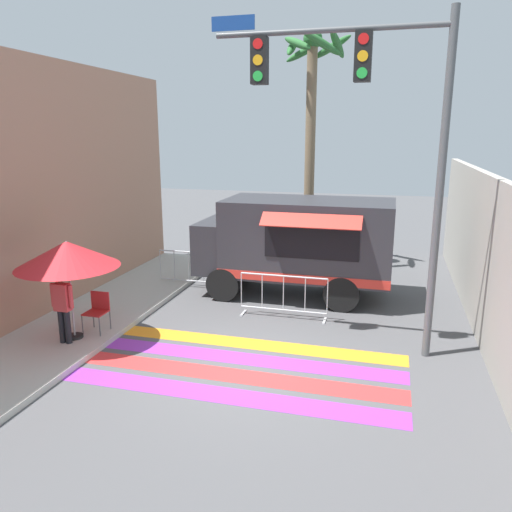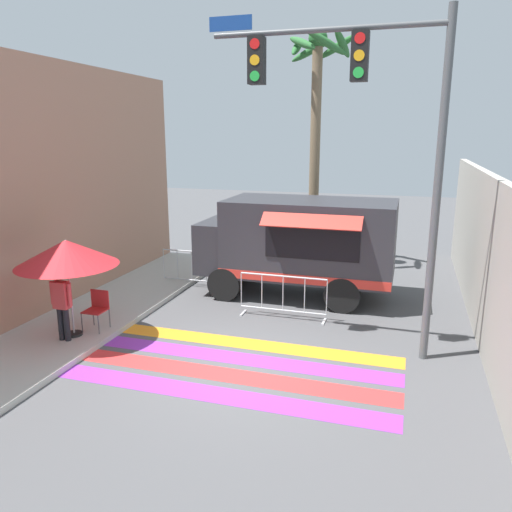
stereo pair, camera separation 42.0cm
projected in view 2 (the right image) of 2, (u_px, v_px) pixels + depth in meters
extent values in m
plane|color=#4C4C4F|center=(239.00, 365.00, 10.04)|extent=(60.00, 60.00, 0.00)
cube|color=#B7B5AD|center=(20.00, 332.00, 11.56)|extent=(4.40, 16.00, 0.13)
cube|color=#A39E93|center=(488.00, 260.00, 11.01)|extent=(0.20, 16.00, 3.64)
cube|color=purple|center=(217.00, 395.00, 8.91)|extent=(6.40, 0.56, 0.01)
cube|color=red|center=(232.00, 375.00, 9.62)|extent=(6.40, 0.56, 0.01)
cube|color=purple|center=(244.00, 359.00, 10.32)|extent=(6.40, 0.56, 0.01)
cube|color=orange|center=(255.00, 344.00, 11.03)|extent=(6.40, 0.56, 0.01)
cube|color=#2D2D33|center=(310.00, 238.00, 13.90)|extent=(4.62, 2.29, 2.12)
cube|color=#2D2D33|center=(232.00, 245.00, 14.64)|extent=(1.63, 2.11, 1.43)
cube|color=#1E232D|center=(208.00, 231.00, 14.78)|extent=(0.06, 1.83, 0.54)
cube|color=black|center=(312.00, 241.00, 12.71)|extent=(2.44, 0.03, 0.96)
cube|color=red|center=(311.00, 221.00, 12.38)|extent=(2.54, 0.43, 0.31)
cube|color=red|center=(300.00, 280.00, 13.04)|extent=(4.62, 0.01, 0.24)
cylinder|color=black|center=(224.00, 284.00, 13.84)|extent=(0.94, 0.22, 0.94)
cylinder|color=black|center=(248.00, 265.00, 15.80)|extent=(0.94, 0.22, 0.94)
cylinder|color=black|center=(342.00, 295.00, 12.91)|extent=(0.94, 0.22, 0.94)
cylinder|color=black|center=(352.00, 274.00, 14.86)|extent=(0.94, 0.22, 0.94)
cylinder|color=#515456|center=(437.00, 195.00, 9.57)|extent=(0.16, 0.16, 6.79)
cylinder|color=#515456|center=(325.00, 30.00, 9.48)|extent=(4.52, 0.11, 0.11)
cube|color=black|center=(360.00, 56.00, 9.38)|extent=(0.32, 0.28, 0.90)
cylinder|color=red|center=(360.00, 38.00, 9.18)|extent=(0.20, 0.02, 0.20)
cylinder|color=#F2A519|center=(359.00, 55.00, 9.25)|extent=(0.20, 0.02, 0.20)
cylinder|color=green|center=(358.00, 72.00, 9.32)|extent=(0.20, 0.02, 0.20)
cube|color=black|center=(257.00, 61.00, 9.97)|extent=(0.32, 0.28, 0.90)
cylinder|color=red|center=(255.00, 44.00, 9.76)|extent=(0.20, 0.02, 0.20)
cylinder|color=#F2A519|center=(255.00, 60.00, 9.84)|extent=(0.20, 0.02, 0.20)
cylinder|color=green|center=(255.00, 76.00, 9.91)|extent=(0.20, 0.02, 0.20)
cube|color=navy|center=(230.00, 23.00, 9.96)|extent=(0.90, 0.02, 0.28)
cylinder|color=black|center=(74.00, 334.00, 11.21)|extent=(0.36, 0.36, 0.06)
cylinder|color=#B2B2B7|center=(70.00, 289.00, 10.96)|extent=(0.04, 0.04, 2.19)
cone|color=red|center=(67.00, 253.00, 10.76)|extent=(2.19, 2.19, 0.57)
cylinder|color=#4C4C51|center=(82.00, 323.00, 11.35)|extent=(0.02, 0.02, 0.44)
cylinder|color=#4C4C51|center=(99.00, 325.00, 11.22)|extent=(0.02, 0.02, 0.44)
cylinder|color=#4C4C51|center=(93.00, 316.00, 11.76)|extent=(0.02, 0.02, 0.44)
cylinder|color=#4C4C51|center=(110.00, 318.00, 11.63)|extent=(0.02, 0.02, 0.44)
cube|color=#B22626|center=(95.00, 311.00, 11.43)|extent=(0.46, 0.46, 0.03)
cube|color=#B22626|center=(100.00, 299.00, 11.58)|extent=(0.46, 0.03, 0.42)
cylinder|color=black|center=(61.00, 324.00, 10.89)|extent=(0.13, 0.13, 0.74)
cylinder|color=black|center=(67.00, 325.00, 10.85)|extent=(0.13, 0.13, 0.74)
cube|color=#CC3F3F|center=(61.00, 295.00, 10.71)|extent=(0.34, 0.20, 0.60)
cylinder|color=#CC3F3F|center=(52.00, 293.00, 10.77)|extent=(0.09, 0.09, 0.51)
cylinder|color=#CC3F3F|center=(70.00, 295.00, 10.64)|extent=(0.09, 0.09, 0.51)
sphere|color=#9E7051|center=(59.00, 276.00, 10.61)|extent=(0.21, 0.21, 0.21)
cylinder|color=#B7BABF|center=(283.00, 276.00, 12.37)|extent=(2.21, 0.04, 0.04)
cylinder|color=#B7BABF|center=(283.00, 310.00, 12.59)|extent=(2.21, 0.04, 0.04)
cylinder|color=#B7BABF|center=(241.00, 289.00, 12.80)|extent=(0.02, 0.02, 0.89)
cylinder|color=#B7BABF|center=(262.00, 291.00, 12.64)|extent=(0.02, 0.02, 0.89)
cylinder|color=#B7BABF|center=(283.00, 293.00, 12.48)|extent=(0.02, 0.02, 0.89)
cylinder|color=#B7BABF|center=(305.00, 295.00, 12.32)|extent=(0.02, 0.02, 0.89)
cylinder|color=#B7BABF|center=(327.00, 298.00, 12.16)|extent=(0.02, 0.02, 0.89)
cube|color=#B7BABF|center=(243.00, 313.00, 12.93)|extent=(0.06, 0.44, 0.03)
cube|color=#B7BABF|center=(324.00, 322.00, 12.33)|extent=(0.06, 0.44, 0.03)
cylinder|color=#B7BABF|center=(191.00, 251.00, 14.97)|extent=(1.87, 0.04, 0.04)
cylinder|color=#B7BABF|center=(192.00, 280.00, 15.18)|extent=(1.87, 0.04, 0.04)
cylinder|color=#B7BABF|center=(164.00, 263.00, 15.34)|extent=(0.02, 0.02, 0.89)
cylinder|color=#B7BABF|center=(178.00, 265.00, 15.21)|extent=(0.02, 0.02, 0.89)
cylinder|color=#B7BABF|center=(192.00, 266.00, 15.07)|extent=(0.02, 0.02, 0.89)
cylinder|color=#B7BABF|center=(206.00, 267.00, 14.94)|extent=(0.02, 0.02, 0.89)
cylinder|color=#B7BABF|center=(221.00, 268.00, 14.81)|extent=(0.02, 0.02, 0.89)
cube|color=#B7BABF|center=(166.00, 283.00, 15.48)|extent=(0.06, 0.44, 0.03)
cube|color=#B7BABF|center=(219.00, 288.00, 14.97)|extent=(0.06, 0.44, 0.03)
cylinder|color=#7A664C|center=(315.00, 161.00, 16.51)|extent=(0.33, 0.33, 7.28)
sphere|color=#2D6B33|center=(318.00, 38.00, 15.60)|extent=(0.60, 0.60, 0.60)
ellipsoid|color=#2D6B33|center=(342.00, 44.00, 15.31)|extent=(0.48, 1.58, 0.84)
ellipsoid|color=#2D6B33|center=(337.00, 47.00, 16.13)|extent=(1.52, 1.21, 0.74)
ellipsoid|color=#2D6B33|center=(311.00, 50.00, 16.36)|extent=(1.36, 0.86, 0.91)
ellipsoid|color=#2D6B33|center=(297.00, 47.00, 15.83)|extent=(0.26, 1.30, 0.79)
ellipsoid|color=#2D6B33|center=(302.00, 43.00, 15.29)|extent=(1.15, 0.97, 0.67)
ellipsoid|color=#2D6B33|center=(326.00, 42.00, 14.96)|extent=(1.34, 0.92, 0.86)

